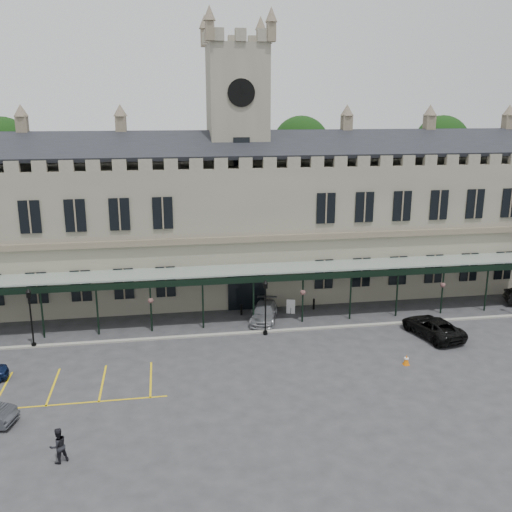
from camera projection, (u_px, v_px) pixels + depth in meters
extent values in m
plane|color=#2D2D30|center=(270.00, 363.00, 38.69)|extent=(140.00, 140.00, 0.00)
cube|color=slate|center=(238.00, 229.00, 52.43)|extent=(60.00, 10.00, 12.00)
cube|color=brown|center=(247.00, 239.00, 47.43)|extent=(60.00, 0.35, 0.50)
cube|color=black|center=(241.00, 144.00, 48.06)|extent=(60.00, 4.77, 2.20)
cube|color=black|center=(234.00, 141.00, 52.83)|extent=(60.00, 4.77, 2.20)
cube|color=black|center=(247.00, 288.00, 48.60)|extent=(3.20, 0.18, 3.80)
cube|color=slate|center=(238.00, 174.00, 51.16)|extent=(5.00, 5.00, 22.00)
cylinder|color=silver|center=(241.00, 93.00, 46.93)|extent=(2.20, 0.12, 2.20)
cylinder|color=black|center=(241.00, 93.00, 46.87)|extent=(2.30, 0.04, 2.30)
cube|color=black|center=(242.00, 154.00, 48.20)|extent=(1.40, 0.12, 2.80)
cube|color=#8C9E93|center=(250.00, 269.00, 46.23)|extent=(50.00, 4.00, 0.40)
cube|color=black|center=(254.00, 279.00, 44.39)|extent=(50.00, 0.18, 0.50)
cube|color=gray|center=(257.00, 332.00, 43.92)|extent=(60.00, 0.40, 0.12)
cylinder|color=#332314|center=(11.00, 218.00, 57.52)|extent=(0.70, 0.70, 12.00)
sphere|color=black|center=(3.00, 148.00, 55.74)|extent=(6.00, 6.00, 6.00)
cylinder|color=#332314|center=(300.00, 209.00, 62.28)|extent=(0.70, 0.70, 12.00)
sphere|color=black|center=(301.00, 144.00, 60.50)|extent=(6.00, 6.00, 6.00)
cylinder|color=#332314|center=(436.00, 205.00, 64.82)|extent=(0.70, 0.70, 12.00)
sphere|color=black|center=(441.00, 143.00, 63.04)|extent=(6.00, 6.00, 6.00)
cylinder|color=black|center=(34.00, 345.00, 41.29)|extent=(0.35, 0.35, 0.29)
cylinder|color=black|center=(32.00, 322.00, 40.83)|extent=(0.12, 0.12, 3.86)
cube|color=black|center=(29.00, 295.00, 40.30)|extent=(0.27, 0.27, 0.39)
cone|color=black|center=(28.00, 290.00, 40.22)|extent=(0.42, 0.42, 0.29)
cylinder|color=black|center=(265.00, 333.00, 43.57)|extent=(0.34, 0.34, 0.28)
cylinder|color=black|center=(265.00, 311.00, 43.13)|extent=(0.11, 0.11, 3.77)
cube|color=black|center=(266.00, 286.00, 42.62)|extent=(0.26, 0.26, 0.38)
cone|color=black|center=(266.00, 282.00, 42.53)|extent=(0.41, 0.41, 0.28)
cube|color=orange|center=(406.00, 364.00, 38.50)|extent=(0.39, 0.39, 0.04)
cone|color=orange|center=(406.00, 360.00, 38.42)|extent=(0.45, 0.45, 0.71)
cylinder|color=silver|center=(406.00, 358.00, 38.39)|extent=(0.29, 0.29, 0.10)
cylinder|color=black|center=(291.00, 311.00, 47.94)|extent=(0.06, 0.06, 0.52)
cube|color=silver|center=(291.00, 307.00, 47.85)|extent=(0.71, 0.26, 1.24)
cylinder|color=black|center=(241.00, 309.00, 47.58)|extent=(0.17, 0.17, 0.96)
cylinder|color=black|center=(314.00, 304.00, 48.91)|extent=(0.17, 0.17, 0.95)
imported|color=gray|center=(264.00, 312.00, 46.28)|extent=(3.24, 5.15, 1.39)
imported|color=black|center=(433.00, 327.00, 43.10)|extent=(3.60, 5.80, 1.50)
imported|color=black|center=(58.00, 446.00, 27.73)|extent=(1.12, 1.06, 1.82)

